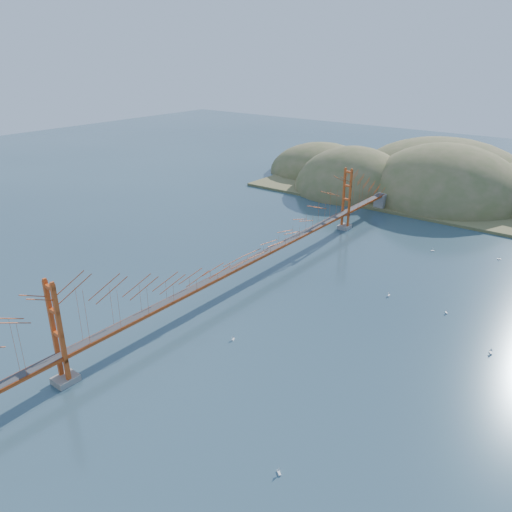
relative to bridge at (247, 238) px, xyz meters
The scene contains 10 objects.
ground 7.01m from the bridge, 90.00° to the right, with size 320.00×320.00×0.00m, color #294352.
bridge is the anchor object (origin of this frame).
far_headlands 68.73m from the bridge, 88.14° to the left, with size 84.00×58.00×25.00m.
sailboat_0 17.25m from the bridge, 57.59° to the right, with size 0.54×0.56×0.63m.
sailboat_6 36.69m from the bridge, 47.35° to the right, with size 0.66×0.66×0.69m.
sailboat_3 34.40m from the bridge, 58.93° to the left, with size 0.58×0.58×0.62m.
sailboat_16 28.58m from the bridge, 18.06° to the left, with size 0.60×0.60×0.63m.
sailboat_1 34.22m from the bridge, ahead, with size 0.68×0.68×0.74m.
sailboat_8 42.51m from the bridge, 49.40° to the left, with size 0.63×0.63×0.70m.
sailboat_14 21.45m from the bridge, 25.20° to the left, with size 0.47×0.58×0.68m.
Camera 1 is at (41.63, -51.69, 32.04)m, focal length 35.00 mm.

